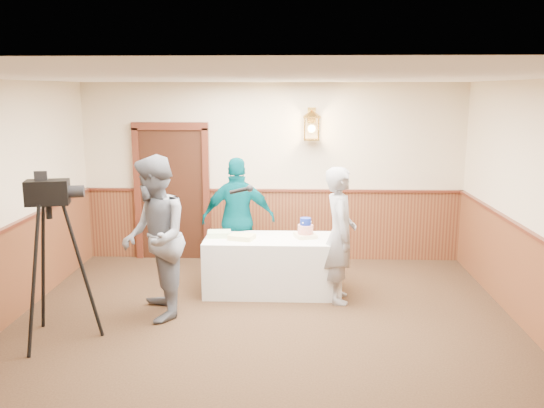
{
  "coord_description": "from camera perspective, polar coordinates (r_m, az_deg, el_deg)",
  "views": [
    {
      "loc": [
        0.33,
        -5.5,
        2.69
      ],
      "look_at": [
        0.06,
        1.7,
        1.25
      ],
      "focal_mm": 38.0,
      "sensor_mm": 36.0,
      "label": 1
    }
  ],
  "objects": [
    {
      "name": "sheet_cake_green",
      "position": [
        7.76,
        -5.26,
        -2.96
      ],
      "size": [
        0.33,
        0.27,
        0.07
      ],
      "primitive_type": "cube",
      "rotation": [
        0.0,
        0.0,
        0.1
      ],
      "color": "#C2EAA5",
      "rests_on": "display_table"
    },
    {
      "name": "tv_camera_rig",
      "position": [
        6.61,
        -20.83,
        -6.13
      ],
      "size": [
        0.69,
        0.65,
        1.77
      ],
      "rotation": [
        0.0,
        0.0,
        0.24
      ],
      "color": "black",
      "rests_on": "ground"
    },
    {
      "name": "ground",
      "position": [
        6.13,
        -1.18,
        -14.71
      ],
      "size": [
        7.0,
        7.0,
        0.0
      ],
      "primitive_type": "plane",
      "color": "black",
      "rests_on": "ground"
    },
    {
      "name": "sheet_cake_yellow",
      "position": [
        7.59,
        -3.0,
        -3.28
      ],
      "size": [
        0.37,
        0.32,
        0.06
      ],
      "primitive_type": "cube",
      "rotation": [
        0.0,
        0.0,
        -0.29
      ],
      "color": "#EBEC8D",
      "rests_on": "display_table"
    },
    {
      "name": "assistant_p",
      "position": [
        8.17,
        -3.34,
        -1.52
      ],
      "size": [
        1.06,
        0.51,
        1.76
      ],
      "primitive_type": "imported",
      "rotation": [
        0.0,
        0.0,
        3.22
      ],
      "color": "#004A53",
      "rests_on": "ground"
    },
    {
      "name": "room_shell",
      "position": [
        6.08,
        -1.49,
        0.22
      ],
      "size": [
        6.02,
        7.02,
        2.81
      ],
      "color": "beige",
      "rests_on": "ground"
    },
    {
      "name": "baker",
      "position": [
        7.37,
        6.73,
        -3.05
      ],
      "size": [
        0.43,
        0.65,
        1.75
      ],
      "primitive_type": "imported",
      "rotation": [
        0.0,
        0.0,
        1.59
      ],
      "color": "gray",
      "rests_on": "ground"
    },
    {
      "name": "interviewer",
      "position": [
        6.89,
        -11.58,
        -3.34
      ],
      "size": [
        1.65,
        1.13,
        1.95
      ],
      "rotation": [
        0.0,
        0.0,
        -1.26
      ],
      "color": "slate",
      "rests_on": "ground"
    },
    {
      "name": "display_table",
      "position": [
        7.76,
        0.06,
        -6.06
      ],
      "size": [
        1.8,
        0.8,
        0.75
      ],
      "primitive_type": "cube",
      "color": "white",
      "rests_on": "ground"
    },
    {
      "name": "tiered_cake",
      "position": [
        7.67,
        3.33,
        -2.57
      ],
      "size": [
        0.33,
        0.33,
        0.27
      ],
      "rotation": [
        0.0,
        0.0,
        0.32
      ],
      "color": "beige",
      "rests_on": "display_table"
    }
  ]
}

